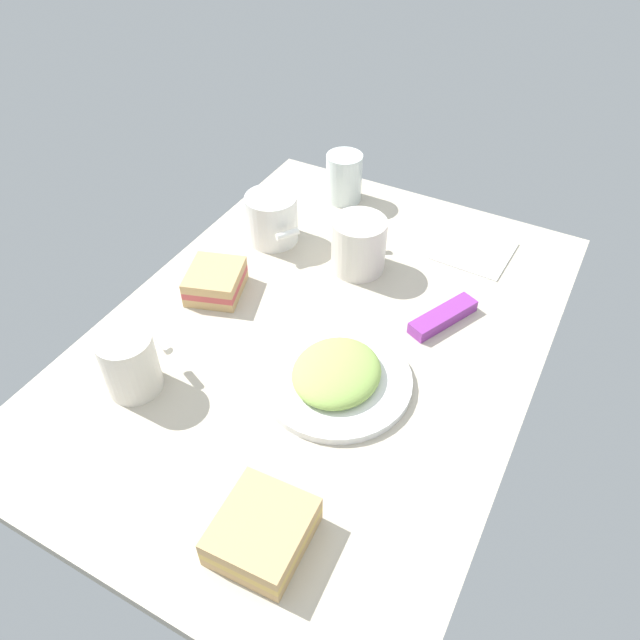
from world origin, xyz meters
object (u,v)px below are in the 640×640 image
(coffee_mug_milky, at_px, (359,244))
(sandwich_side, at_px, (215,281))
(glass_of_milk, at_px, (344,180))
(plate_of_food, at_px, (337,376))
(sandwich_main, at_px, (262,531))
(paper_napkin, at_px, (474,251))
(coffee_mug_spare, at_px, (272,218))
(snack_bar, at_px, (443,317))
(coffee_mug_black, at_px, (130,363))

(coffee_mug_milky, relative_size, sandwich_side, 1.01)
(coffee_mug_milky, height_order, glass_of_milk, same)
(plate_of_food, relative_size, sandwich_main, 1.88)
(plate_of_food, height_order, sandwich_side, sandwich_side)
(paper_napkin, bearing_deg, sandwich_main, 176.30)
(sandwich_side, distance_m, glass_of_milk, 0.36)
(sandwich_side, bearing_deg, coffee_mug_milky, -46.09)
(plate_of_food, relative_size, paper_napkin, 1.74)
(plate_of_food, xyz_separation_m, sandwich_side, (0.08, 0.27, 0.01))
(plate_of_food, relative_size, coffee_mug_milky, 1.84)
(glass_of_milk, bearing_deg, paper_napkin, -99.04)
(sandwich_side, height_order, paper_napkin, sandwich_side)
(coffee_mug_spare, bearing_deg, plate_of_food, -134.25)
(snack_bar, xyz_separation_m, paper_napkin, (0.20, 0.01, -0.01))
(coffee_mug_milky, distance_m, paper_napkin, 0.22)
(coffee_mug_milky, distance_m, sandwich_side, 0.25)
(sandwich_main, bearing_deg, plate_of_food, 8.02)
(coffee_mug_spare, height_order, paper_napkin, coffee_mug_spare)
(coffee_mug_spare, height_order, sandwich_main, coffee_mug_spare)
(plate_of_food, xyz_separation_m, paper_napkin, (0.39, -0.08, -0.01))
(glass_of_milk, xyz_separation_m, paper_napkin, (-0.05, -0.29, -0.04))
(paper_napkin, bearing_deg, glass_of_milk, 80.96)
(plate_of_food, xyz_separation_m, coffee_mug_spare, (0.25, 0.26, 0.03))
(snack_bar, distance_m, paper_napkin, 0.20)
(coffee_mug_black, height_order, sandwich_side, coffee_mug_black)
(sandwich_side, bearing_deg, coffee_mug_black, -174.96)
(sandwich_main, relative_size, paper_napkin, 0.92)
(plate_of_food, distance_m, sandwich_side, 0.28)
(paper_napkin, bearing_deg, coffee_mug_black, 148.68)
(coffee_mug_milky, relative_size, glass_of_milk, 1.23)
(coffee_mug_milky, bearing_deg, sandwich_main, -166.16)
(sandwich_main, relative_size, snack_bar, 0.92)
(coffee_mug_milky, xyz_separation_m, sandwich_main, (-0.50, -0.12, -0.03))
(paper_napkin, bearing_deg, coffee_mug_spare, 112.04)
(sandwich_main, relative_size, glass_of_milk, 1.20)
(coffee_mug_milky, bearing_deg, coffee_mug_black, 158.15)
(glass_of_milk, bearing_deg, coffee_mug_spare, 163.96)
(coffee_mug_black, distance_m, glass_of_milk, 0.58)
(coffee_mug_milky, bearing_deg, snack_bar, -109.04)
(coffee_mug_black, bearing_deg, snack_bar, -45.33)
(coffee_mug_black, height_order, sandwich_main, coffee_mug_black)
(glass_of_milk, bearing_deg, snack_bar, -129.47)
(sandwich_side, bearing_deg, plate_of_food, -107.28)
(glass_of_milk, relative_size, paper_napkin, 0.77)
(coffee_mug_spare, distance_m, glass_of_milk, 0.19)
(plate_of_food, bearing_deg, coffee_mug_spare, 45.75)
(plate_of_food, xyz_separation_m, sandwich_main, (-0.25, -0.04, 0.01))
(glass_of_milk, xyz_separation_m, snack_bar, (-0.25, -0.30, -0.03))
(coffee_mug_black, bearing_deg, paper_napkin, -31.32)
(plate_of_food, relative_size, coffee_mug_spare, 1.86)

